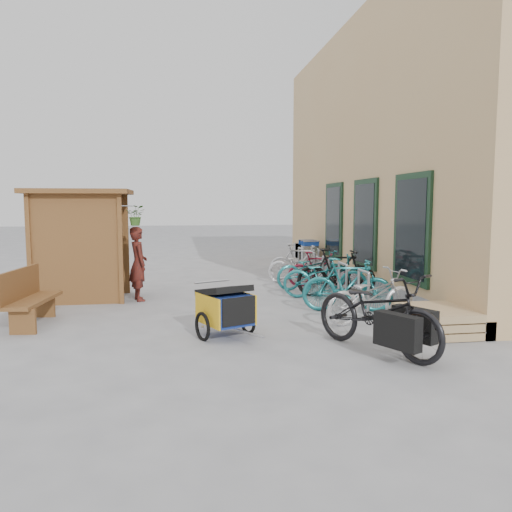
{
  "coord_description": "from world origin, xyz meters",
  "views": [
    {
      "loc": [
        -1.12,
        -8.79,
        2.09
      ],
      "look_at": [
        0.5,
        1.5,
        1.0
      ],
      "focal_mm": 35.0,
      "sensor_mm": 36.0,
      "label": 1
    }
  ],
  "objects": [
    {
      "name": "bike_3",
      "position": [
        2.43,
        1.98,
        0.55
      ],
      "size": [
        1.85,
        0.64,
        1.09
      ],
      "primitive_type": "imported",
      "rotation": [
        0.0,
        0.0,
        1.5
      ],
      "color": "black",
      "rests_on": "ground"
    },
    {
      "name": "bike_1",
      "position": [
        2.12,
        0.37,
        0.53
      ],
      "size": [
        1.83,
        0.91,
        1.06
      ],
      "primitive_type": "imported",
      "rotation": [
        0.0,
        0.0,
        1.32
      ],
      "color": "#1D7176",
      "rests_on": "ground"
    },
    {
      "name": "bike_5",
      "position": [
        2.34,
        3.21,
        0.45
      ],
      "size": [
        1.56,
        0.82,
        0.9
      ],
      "primitive_type": "imported",
      "rotation": [
        0.0,
        0.0,
        1.29
      ],
      "color": "maroon",
      "rests_on": "ground"
    },
    {
      "name": "bench",
      "position": [
        -3.68,
        0.16,
        0.5
      ],
      "size": [
        0.65,
        1.61,
        0.99
      ],
      "rotation": [
        0.0,
        0.0,
        -0.12
      ],
      "color": "brown",
      "rests_on": "ground"
    },
    {
      "name": "bike_4",
      "position": [
        2.13,
        2.96,
        0.48
      ],
      "size": [
        1.9,
        0.84,
        0.97
      ],
      "primitive_type": "imported",
      "rotation": [
        0.0,
        0.0,
        1.68
      ],
      "color": "#1D7176",
      "rests_on": "ground"
    },
    {
      "name": "bike_7",
      "position": [
        2.17,
        4.41,
        0.5
      ],
      "size": [
        1.74,
        0.85,
        1.01
      ],
      "primitive_type": "imported",
      "rotation": [
        0.0,
        0.0,
        1.34
      ],
      "color": "silver",
      "rests_on": "ground"
    },
    {
      "name": "person_kiosk",
      "position": [
        -1.97,
        2.17,
        0.8
      ],
      "size": [
        0.55,
        0.67,
        1.6
      ],
      "primitive_type": "imported",
      "rotation": [
        0.0,
        0.0,
        1.89
      ],
      "color": "maroon",
      "rests_on": "ground"
    },
    {
      "name": "bike_rack",
      "position": [
        2.3,
        2.4,
        0.52
      ],
      "size": [
        0.05,
        5.35,
        0.86
      ],
      "color": "#A5A8AD",
      "rests_on": "ground"
    },
    {
      "name": "ground",
      "position": [
        0.0,
        0.0,
        0.0
      ],
      "size": [
        80.0,
        80.0,
        0.0
      ],
      "primitive_type": "plane",
      "color": "#99999C"
    },
    {
      "name": "kiosk",
      "position": [
        -3.28,
        2.47,
        1.55
      ],
      "size": [
        2.49,
        1.65,
        2.4
      ],
      "color": "brown",
      "rests_on": "ground"
    },
    {
      "name": "shopping_carts",
      "position": [
        3.0,
        6.98,
        0.55
      ],
      "size": [
        0.52,
        1.45,
        0.94
      ],
      "color": "silver",
      "rests_on": "ground"
    },
    {
      "name": "child_trailer",
      "position": [
        -0.39,
        -1.09,
        0.48
      ],
      "size": [
        0.98,
        1.48,
        0.87
      ],
      "rotation": [
        0.0,
        0.0,
        0.41
      ],
      "color": "navy",
      "rests_on": "ground"
    },
    {
      "name": "bike_0",
      "position": [
        2.24,
        -0.56,
        0.48
      ],
      "size": [
        1.92,
        1.08,
        0.96
      ],
      "primitive_type": "imported",
      "rotation": [
        0.0,
        0.0,
        1.83
      ],
      "color": "silver",
      "rests_on": "ground"
    },
    {
      "name": "bike_2",
      "position": [
        2.1,
        1.79,
        0.49
      ],
      "size": [
        1.96,
        1.08,
        0.98
      ],
      "primitive_type": "imported",
      "rotation": [
        0.0,
        0.0,
        1.33
      ],
      "color": "#1D7176",
      "rests_on": "ground"
    },
    {
      "name": "bike_6",
      "position": [
        2.1,
        4.0,
        0.46
      ],
      "size": [
        1.82,
        0.93,
        0.91
      ],
      "primitive_type": "imported",
      "rotation": [
        0.0,
        0.0,
        1.38
      ],
      "color": "silver",
      "rests_on": "ground"
    },
    {
      "name": "pallet_stack",
      "position": [
        3.0,
        -1.4,
        0.21
      ],
      "size": [
        1.0,
        1.2,
        0.4
      ],
      "color": "tan",
      "rests_on": "ground"
    },
    {
      "name": "building",
      "position": [
        6.49,
        4.5,
        3.49
      ],
      "size": [
        6.07,
        13.0,
        7.0
      ],
      "color": "tan",
      "rests_on": "ground"
    },
    {
      "name": "cargo_bike",
      "position": [
        1.66,
        -2.24,
        0.57
      ],
      "size": [
        1.7,
        2.3,
        1.15
      ],
      "rotation": [
        0.0,
        0.0,
        0.48
      ],
      "color": "black",
      "rests_on": "ground"
    }
  ]
}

